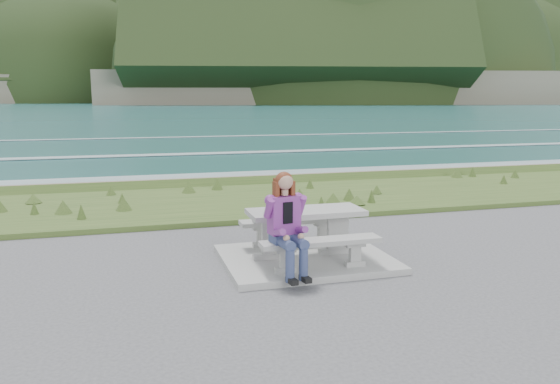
{
  "coord_description": "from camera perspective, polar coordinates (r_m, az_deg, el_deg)",
  "views": [
    {
      "loc": [
        -2.67,
        -7.92,
        2.59
      ],
      "look_at": [
        -0.08,
        1.2,
        0.93
      ],
      "focal_mm": 35.0,
      "sensor_mm": 36.0,
      "label": 1
    }
  ],
  "objects": [
    {
      "name": "ocean",
      "position": [
        33.4,
        -11.14,
        2.3
      ],
      "size": [
        1600.0,
        1600.0,
        0.09
      ],
      "color": "#1F5859",
      "rests_on": "ground"
    },
    {
      "name": "concrete_slab",
      "position": [
        8.73,
        2.67,
        -7.0
      ],
      "size": [
        2.6,
        2.1,
        0.1
      ],
      "primitive_type": "cube",
      "color": "#A2A29D",
      "rests_on": "ground"
    },
    {
      "name": "picnic_table",
      "position": [
        8.57,
        2.71,
        -2.94
      ],
      "size": [
        1.8,
        0.75,
        0.75
      ],
      "color": "#A2A29D",
      "rests_on": "concrete_slab"
    },
    {
      "name": "seated_woman",
      "position": [
        7.65,
        0.92,
        -4.87
      ],
      "size": [
        0.5,
        0.78,
        1.46
      ],
      "rotation": [
        0.0,
        0.0,
        0.14
      ],
      "color": "navy",
      "rests_on": "concrete_slab"
    },
    {
      "name": "headland_range",
      "position": [
        449.63,
        9.73,
        10.74
      ],
      "size": [
        729.83,
        363.95,
        223.93
      ],
      "color": "#6D6651",
      "rests_on": "ground"
    },
    {
      "name": "bench_landward",
      "position": [
        7.98,
        4.3,
        -5.65
      ],
      "size": [
        1.8,
        0.35,
        0.45
      ],
      "color": "#A2A29D",
      "rests_on": "concrete_slab"
    },
    {
      "name": "shore_drop",
      "position": [
        16.25,
        -6.19,
        0.7
      ],
      "size": [
        160.0,
        0.8,
        2.2
      ],
      "primitive_type": "cube",
      "color": "#6D6651",
      "rests_on": "ground"
    },
    {
      "name": "grass_verge",
      "position": [
        13.44,
        -4.1,
        -1.2
      ],
      "size": [
        160.0,
        4.5,
        0.22
      ],
      "primitive_type": "cube",
      "color": "#2F4D1C",
      "rests_on": "ground"
    },
    {
      "name": "bench_seaward",
      "position": [
        9.27,
        1.32,
        -3.42
      ],
      "size": [
        1.8,
        0.35,
        0.45
      ],
      "color": "#A2A29D",
      "rests_on": "concrete_slab"
    }
  ]
}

